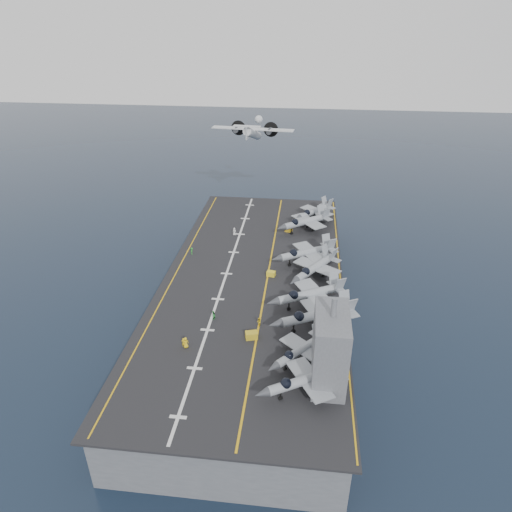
# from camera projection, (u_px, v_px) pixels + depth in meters

# --- Properties ---
(ground) EXTENTS (500.00, 500.00, 0.00)m
(ground) POSITION_uv_depth(u_px,v_px,m) (254.00, 315.00, 103.44)
(ground) COLOR #142135
(ground) RESTS_ON ground
(hull) EXTENTS (36.00, 90.00, 10.00)m
(hull) POSITION_uv_depth(u_px,v_px,m) (254.00, 296.00, 101.07)
(hull) COLOR #56595E
(hull) RESTS_ON ground
(flight_deck) EXTENTS (38.00, 92.00, 0.40)m
(flight_deck) POSITION_uv_depth(u_px,v_px,m) (254.00, 276.00, 98.60)
(flight_deck) COLOR black
(flight_deck) RESTS_ON hull
(foul_line) EXTENTS (0.35, 90.00, 0.02)m
(foul_line) POSITION_uv_depth(u_px,v_px,m) (268.00, 276.00, 98.20)
(foul_line) COLOR gold
(foul_line) RESTS_ON flight_deck
(landing_centerline) EXTENTS (0.50, 90.00, 0.02)m
(landing_centerline) POSITION_uv_depth(u_px,v_px,m) (227.00, 274.00, 99.10)
(landing_centerline) COLOR silver
(landing_centerline) RESTS_ON flight_deck
(deck_edge_port) EXTENTS (0.25, 90.00, 0.02)m
(deck_edge_port) POSITION_uv_depth(u_px,v_px,m) (177.00, 271.00, 100.21)
(deck_edge_port) COLOR gold
(deck_edge_port) RESTS_ON flight_deck
(deck_edge_stbd) EXTENTS (0.25, 90.00, 0.02)m
(deck_edge_stbd) POSITION_uv_depth(u_px,v_px,m) (340.00, 280.00, 96.64)
(deck_edge_stbd) COLOR gold
(deck_edge_stbd) RESTS_ON flight_deck
(island_superstructure) EXTENTS (5.00, 10.00, 15.00)m
(island_superstructure) POSITION_uv_depth(u_px,v_px,m) (331.00, 341.00, 67.21)
(island_superstructure) COLOR #56595E
(island_superstructure) RESTS_ON flight_deck
(fighter_jet_0) EXTENTS (17.00, 15.23, 4.92)m
(fighter_jet_0) POSITION_uv_depth(u_px,v_px,m) (305.00, 379.00, 67.25)
(fighter_jet_0) COLOR #99A1A8
(fighter_jet_0) RESTS_ON flight_deck
(fighter_jet_1) EXTENTS (15.00, 15.37, 4.48)m
(fighter_jet_1) POSITION_uv_depth(u_px,v_px,m) (301.00, 349.00, 73.60)
(fighter_jet_1) COLOR gray
(fighter_jet_1) RESTS_ON flight_deck
(fighter_jet_2) EXTENTS (19.49, 16.96, 5.68)m
(fighter_jet_2) POSITION_uv_depth(u_px,v_px,m) (317.00, 314.00, 80.97)
(fighter_jet_2) COLOR gray
(fighter_jet_2) RESTS_ON flight_deck
(fighter_jet_3) EXTENTS (19.12, 16.96, 5.55)m
(fighter_jet_3) POSITION_uv_depth(u_px,v_px,m) (310.00, 293.00, 87.21)
(fighter_jet_3) COLOR gray
(fighter_jet_3) RESTS_ON flight_deck
(fighter_jet_4) EXTENTS (16.98, 18.34, 5.30)m
(fighter_jet_4) POSITION_uv_depth(u_px,v_px,m) (315.00, 267.00, 96.32)
(fighter_jet_4) COLOR gray
(fighter_jet_4) RESTS_ON flight_deck
(fighter_jet_5) EXTENTS (18.66, 16.78, 5.40)m
(fighter_jet_5) POSITION_uv_depth(u_px,v_px,m) (307.00, 252.00, 102.34)
(fighter_jet_5) COLOR #9FA9B1
(fighter_jet_5) RESTS_ON flight_deck
(fighter_jet_7) EXTENTS (18.84, 17.88, 5.46)m
(fighter_jet_7) POSITION_uv_depth(u_px,v_px,m) (306.00, 221.00, 117.29)
(fighter_jet_7) COLOR #8E959D
(fighter_jet_7) RESTS_ON flight_deck
(fighter_jet_8) EXTENTS (16.38, 16.86, 4.91)m
(fighter_jet_8) POSITION_uv_depth(u_px,v_px,m) (315.00, 211.00, 123.90)
(fighter_jet_8) COLOR gray
(fighter_jet_8) RESTS_ON flight_deck
(tow_cart_a) EXTENTS (2.38, 1.87, 1.26)m
(tow_cart_a) POSITION_uv_depth(u_px,v_px,m) (251.00, 335.00, 79.32)
(tow_cart_a) COLOR gold
(tow_cart_a) RESTS_ON flight_deck
(tow_cart_b) EXTENTS (1.99, 1.48, 1.09)m
(tow_cart_b) POSITION_uv_depth(u_px,v_px,m) (271.00, 274.00, 98.06)
(tow_cart_b) COLOR yellow
(tow_cart_b) RESTS_ON flight_deck
(tow_cart_c) EXTENTS (2.00, 1.55, 1.07)m
(tow_cart_c) POSITION_uv_depth(u_px,v_px,m) (289.00, 230.00, 117.77)
(tow_cart_c) COLOR gold
(tow_cart_c) RESTS_ON flight_deck
(crew_0) EXTENTS (1.48, 1.32, 2.06)m
(crew_0) POSITION_uv_depth(u_px,v_px,m) (186.00, 343.00, 76.91)
(crew_0) COLOR yellow
(crew_0) RESTS_ON flight_deck
(crew_1) EXTENTS (1.19, 0.85, 1.88)m
(crew_1) POSITION_uv_depth(u_px,v_px,m) (184.00, 343.00, 77.04)
(crew_1) COLOR yellow
(crew_1) RESTS_ON flight_deck
(crew_2) EXTENTS (1.15, 1.29, 1.79)m
(crew_2) POSITION_uv_depth(u_px,v_px,m) (213.00, 315.00, 84.06)
(crew_2) COLOR #248833
(crew_2) RESTS_ON flight_deck
(crew_3) EXTENTS (0.80, 1.09, 1.69)m
(crew_3) POSITION_uv_depth(u_px,v_px,m) (192.00, 251.00, 106.64)
(crew_3) COLOR green
(crew_3) RESTS_ON flight_deck
(crew_5) EXTENTS (1.38, 1.07, 2.04)m
(crew_5) POSITION_uv_depth(u_px,v_px,m) (234.00, 232.00, 115.65)
(crew_5) COLOR silver
(crew_5) RESTS_ON flight_deck
(crew_7) EXTENTS (0.91, 1.17, 1.74)m
(crew_7) POSITION_uv_depth(u_px,v_px,m) (259.00, 322.00, 82.29)
(crew_7) COLOR yellow
(crew_7) RESTS_ON flight_deck
(transport_plane) EXTENTS (26.70, 19.50, 5.95)m
(transport_plane) POSITION_uv_depth(u_px,v_px,m) (253.00, 134.00, 139.09)
(transport_plane) COLOR silver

